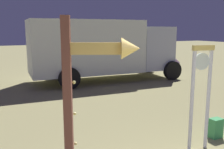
# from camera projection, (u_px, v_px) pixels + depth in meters

# --- Properties ---
(standing_clock) EXTENTS (0.46, 0.16, 2.11)m
(standing_clock) POSITION_uv_depth(u_px,v_px,m) (201.00, 88.00, 4.94)
(standing_clock) COLOR white
(standing_clock) RESTS_ON ground_plane
(arrow_sign) EXTENTS (0.89, 0.55, 2.56)m
(arrow_sign) POSITION_uv_depth(u_px,v_px,m) (90.00, 93.00, 2.97)
(arrow_sign) COLOR brown
(arrow_sign) RESTS_ON ground_plane
(backpack) EXTENTS (0.28, 0.24, 0.45)m
(backpack) POSITION_uv_depth(u_px,v_px,m) (215.00, 128.00, 5.65)
(backpack) COLOR #419E57
(backpack) RESTS_ON ground_plane
(box_truck_near) EXTENTS (7.11, 3.02, 2.83)m
(box_truck_near) POSITION_uv_depth(u_px,v_px,m) (101.00, 47.00, 11.82)
(box_truck_near) COLOR silver
(box_truck_near) RESTS_ON ground_plane
(dome_tent) EXTENTS (4.45, 4.45, 2.15)m
(dome_tent) POSITION_uv_depth(u_px,v_px,m) (150.00, 48.00, 18.67)
(dome_tent) COLOR #463243
(dome_tent) RESTS_ON ground_plane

